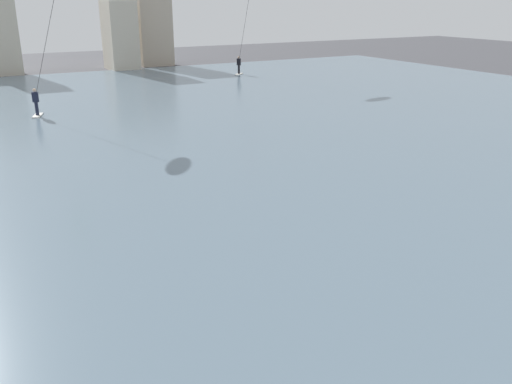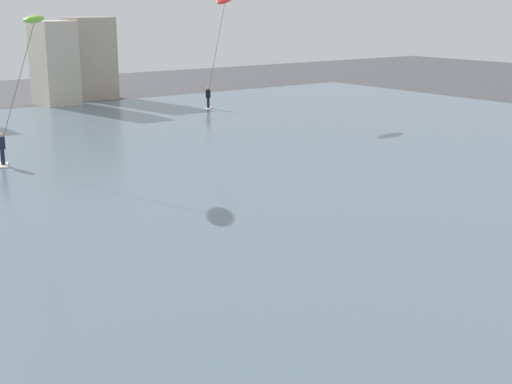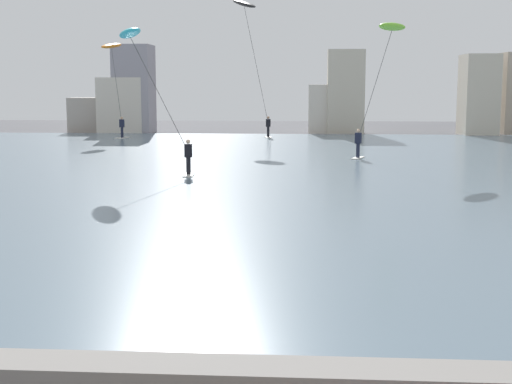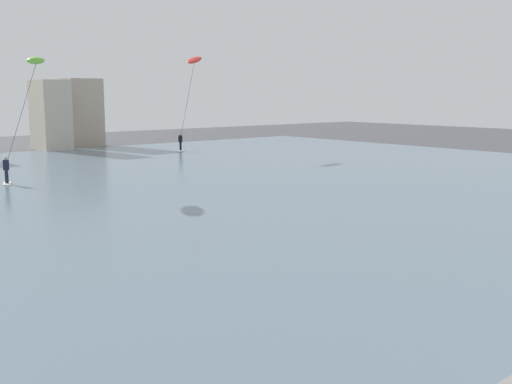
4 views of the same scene
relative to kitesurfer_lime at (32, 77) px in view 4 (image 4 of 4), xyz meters
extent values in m
cube|color=slate|center=(-2.58, -4.69, -6.26)|extent=(84.00, 52.00, 0.10)
cube|color=beige|center=(9.95, 22.22, -3.00)|extent=(2.71, 3.95, 6.62)
cube|color=#B7A893|center=(13.98, 24.33, -2.89)|extent=(3.44, 3.58, 6.84)
cube|color=silver|center=(-1.34, 1.25, -6.18)|extent=(0.87, 1.47, 0.06)
cylinder|color=#191E33|center=(-1.34, 1.25, -5.76)|extent=(0.20, 0.20, 0.78)
cube|color=#191E33|center=(-1.34, 1.25, -5.07)|extent=(0.39, 0.32, 0.60)
sphere|color=beige|center=(-1.34, 1.25, -4.66)|extent=(0.20, 0.20, 0.20)
cylinder|color=#333333|center=(-0.56, 0.53, -2.19)|extent=(1.59, 1.49, 5.86)
ellipsoid|color=#7AD133|center=(0.21, -0.20, 0.89)|extent=(2.15, 2.64, 0.51)
cube|color=silver|center=(18.08, 12.35, -6.18)|extent=(1.29, 1.31, 0.06)
cylinder|color=black|center=(18.08, 12.35, -5.76)|extent=(0.20, 0.20, 0.78)
cube|color=black|center=(18.08, 12.35, -5.07)|extent=(0.40, 0.39, 0.60)
sphere|color=tan|center=(18.08, 12.35, -4.66)|extent=(0.20, 0.20, 0.20)
cylinder|color=#333333|center=(18.13, 11.19, -1.66)|extent=(0.12, 2.33, 6.92)
ellipsoid|color=red|center=(18.18, 10.04, 1.95)|extent=(2.99, 2.61, 1.08)
camera|label=1|loc=(-5.76, -33.74, 0.50)|focal=38.56mm
camera|label=2|loc=(-12.64, -34.77, 1.56)|focal=51.49mm
camera|label=3|loc=(-4.24, -39.73, -2.07)|focal=51.31mm
camera|label=4|loc=(-13.33, -35.48, -0.95)|focal=43.30mm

